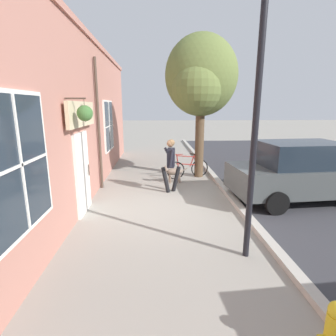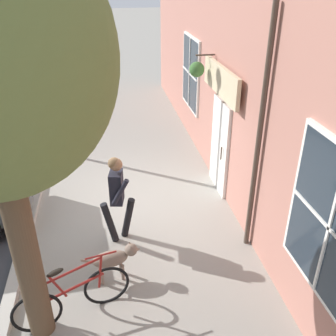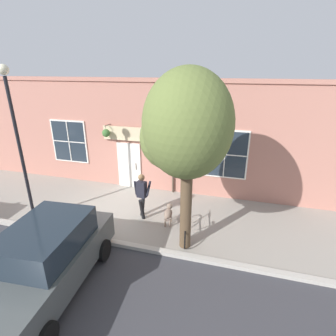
# 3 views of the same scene
# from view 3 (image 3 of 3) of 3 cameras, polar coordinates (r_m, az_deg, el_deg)

# --- Properties ---
(ground_plane) EXTENTS (90.00, 90.00, 0.00)m
(ground_plane) POSITION_cam_3_polar(r_m,az_deg,el_deg) (10.66, -11.53, -8.79)
(ground_plane) COLOR gray
(storefront_facade) EXTENTS (0.95, 18.00, 4.85)m
(storefront_facade) POSITION_cam_3_polar(r_m,az_deg,el_deg) (11.73, -7.22, 7.06)
(storefront_facade) COLOR #B27566
(storefront_facade) RESTS_ON ground_plane
(pedestrian_walking) EXTENTS (0.66, 0.61, 1.73)m
(pedestrian_walking) POSITION_cam_3_polar(r_m,az_deg,el_deg) (9.52, -5.72, -5.15)
(pedestrian_walking) COLOR black
(pedestrian_walking) RESTS_ON ground_plane
(dog_on_leash) EXTENTS (0.98, 0.36, 0.65)m
(dog_on_leash) POSITION_cam_3_polar(r_m,az_deg,el_deg) (9.40, 0.08, -9.70)
(dog_on_leash) COLOR #7F6B5B
(dog_on_leash) RESTS_ON ground_plane
(street_tree_by_curb) EXTENTS (2.67, 2.61, 5.30)m
(street_tree_by_curb) POSITION_cam_3_polar(r_m,az_deg,el_deg) (7.07, 3.51, 8.45)
(street_tree_by_curb) COLOR brown
(street_tree_by_curb) RESTS_ON ground_plane
(leaning_bicycle) EXTENTS (1.68, 0.53, 1.00)m
(leaning_bicycle) POSITION_cam_3_polar(r_m,az_deg,el_deg) (8.77, 3.26, -12.55)
(leaning_bicycle) COLOR black
(leaning_bicycle) RESTS_ON ground_plane
(parked_car_mid_block) EXTENTS (4.42, 2.18, 1.75)m
(parked_car_mid_block) POSITION_cam_3_polar(r_m,az_deg,el_deg) (7.32, -25.10, -17.68)
(parked_car_mid_block) COLOR #474C4C
(parked_car_mid_block) RESTS_ON ground_plane
(street_lamp) EXTENTS (0.32, 0.32, 5.33)m
(street_lamp) POSITION_cam_3_polar(r_m,az_deg,el_deg) (9.91, -30.30, 7.80)
(street_lamp) COLOR black
(street_lamp) RESTS_ON ground_plane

